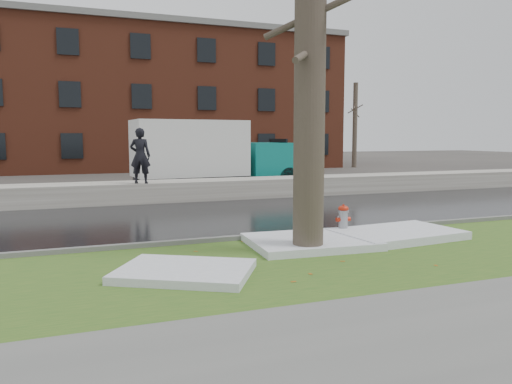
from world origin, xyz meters
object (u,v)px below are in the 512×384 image
object	(u,v)px
tree	(310,55)
worker	(140,156)
fire_hydrant	(343,219)
box_truck	(211,153)

from	to	relation	value
tree	worker	distance (m)	9.26
fire_hydrant	tree	distance (m)	4.05
fire_hydrant	box_truck	size ratio (longest dim) A/B	0.08
tree	box_truck	bearing A→B (deg)	83.31
box_truck	worker	world-z (taller)	box_truck
fire_hydrant	box_truck	xyz separation A→B (m)	(-0.08, 11.32, 1.20)
worker	box_truck	bearing A→B (deg)	-114.01
box_truck	fire_hydrant	bearing A→B (deg)	-93.66
worker	tree	bearing A→B (deg)	123.35
fire_hydrant	worker	size ratio (longest dim) A/B	0.39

